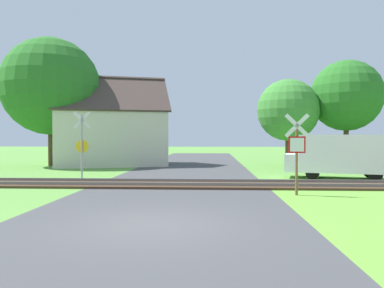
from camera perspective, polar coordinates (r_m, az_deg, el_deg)
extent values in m
plane|color=#5B933D|center=(9.17, -6.03, -12.18)|extent=(160.00, 160.00, 0.00)
cube|color=#424244|center=(11.10, -4.38, -9.85)|extent=(7.54, 80.00, 0.01)
cube|color=#422D1E|center=(16.40, -1.94, -6.18)|extent=(60.00, 2.60, 0.10)
cube|color=slate|center=(17.09, -1.73, -5.52)|extent=(60.00, 0.08, 0.12)
cube|color=slate|center=(15.67, -2.17, -6.11)|extent=(60.00, 0.08, 0.12)
cylinder|color=brown|center=(14.05, 15.65, -2.13)|extent=(0.10, 0.10, 2.67)
cube|color=red|center=(13.97, 15.70, -0.10)|extent=(0.60, 0.07, 0.60)
cube|color=white|center=(13.95, 15.72, -0.11)|extent=(0.49, 0.04, 0.49)
cube|color=white|center=(13.98, 15.72, 2.72)|extent=(0.88, 0.08, 0.88)
cube|color=white|center=(13.98, 15.72, 2.72)|extent=(0.88, 0.08, 0.88)
cylinder|color=#9E9EA5|center=(19.44, -16.45, -0.48)|extent=(0.09, 0.09, 3.23)
cube|color=white|center=(19.51, -16.42, 3.54)|extent=(0.88, 0.09, 0.88)
cube|color=white|center=(19.51, -16.42, 3.54)|extent=(0.88, 0.09, 0.88)
cylinder|color=yellow|center=(19.50, -16.40, -0.33)|extent=(0.64, 0.07, 0.64)
cube|color=beige|center=(29.39, -12.16, 0.86)|extent=(9.17, 7.73, 4.11)
cube|color=#473833|center=(28.15, -12.12, 7.63)|extent=(8.85, 5.46, 2.90)
cube|color=#473833|center=(31.00, -12.24, 7.01)|extent=(8.85, 5.46, 2.90)
cube|color=brown|center=(29.73, -7.97, 7.80)|extent=(0.62, 0.62, 1.10)
cylinder|color=#513823|center=(29.17, 22.43, -0.06)|extent=(0.36, 0.36, 3.22)
sphere|color=#286B23|center=(29.32, 22.47, 6.83)|extent=(5.09, 5.09, 5.09)
cylinder|color=#513823|center=(29.69, -20.66, -0.06)|extent=(0.44, 0.44, 3.20)
sphere|color=#286B23|center=(29.93, -20.70, 8.19)|extent=(7.19, 7.19, 7.19)
cylinder|color=#513823|center=(27.88, 14.40, -0.89)|extent=(0.36, 0.36, 2.42)
sphere|color=#3D8433|center=(27.94, 14.42, 5.03)|extent=(4.45, 4.45, 4.45)
cube|color=white|center=(20.49, 21.87, -1.35)|extent=(4.54, 2.89, 1.90)
cube|color=white|center=(20.47, 15.00, -2.72)|extent=(1.13, 1.92, 0.90)
cube|color=#19232D|center=(20.42, 16.05, -0.39)|extent=(0.44, 1.57, 0.85)
cube|color=navy|center=(21.45, 21.67, -2.14)|extent=(3.66, 0.95, 0.16)
cylinder|color=black|center=(21.26, 17.84, -3.81)|extent=(0.70, 0.34, 0.68)
cylinder|color=black|center=(19.71, 17.88, -4.18)|extent=(0.70, 0.34, 0.68)
cylinder|color=black|center=(21.47, 25.51, -3.81)|extent=(0.70, 0.34, 0.68)
cylinder|color=black|center=(19.93, 26.14, -4.17)|extent=(0.70, 0.34, 0.68)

